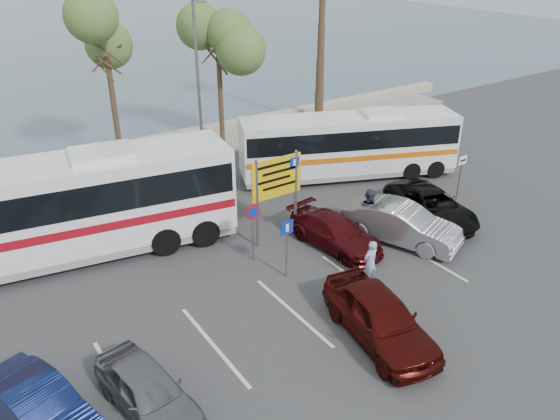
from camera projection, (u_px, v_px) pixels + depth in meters
ground at (304, 285)px, 19.06m from camera, size 120.00×120.00×0.00m
kerb_strip at (150, 160)px, 29.35m from camera, size 44.00×2.40×0.15m
seawall at (135, 146)px, 30.72m from camera, size 48.00×0.80×0.60m
tree_mid at (104, 37)px, 25.62m from camera, size 3.20×3.20×8.00m
tree_right at (217, 35)px, 28.85m from camera, size 3.20×3.20×7.40m
street_lamp_right at (198, 70)px, 28.45m from camera, size 0.45×1.15×8.01m
direction_sign at (277, 184)px, 20.82m from camera, size 2.20×0.12×3.60m
sign_no_stop at (253, 223)px, 19.80m from camera, size 0.60×0.08×2.35m
sign_parking at (287, 241)px, 18.88m from camera, size 0.50×0.07×2.25m
sign_taxi at (461, 172)px, 24.43m from camera, size 0.50×0.07×2.20m
lane_markings at (294, 311)px, 17.75m from camera, size 12.02×4.20×0.01m
coach_bus_left at (54, 215)px, 19.74m from camera, size 13.31×4.91×4.06m
coach_bus_right at (349, 148)px, 26.92m from camera, size 10.69×6.24×3.32m
car_silver_a at (148, 390)px, 13.83m from camera, size 1.99×3.85×1.25m
car_blue at (40, 407)px, 13.30m from camera, size 2.56×4.15×1.29m
car_maroon at (335, 232)px, 21.19m from camera, size 2.16×4.35×1.21m
car_red at (380, 317)px, 16.22m from camera, size 2.60×4.77×1.54m
suv_black at (431, 205)px, 23.17m from camera, size 3.20×5.11×1.32m
car_silver_b at (401, 224)px, 21.47m from camera, size 3.24×4.92×1.53m
pedestrian_near at (370, 262)px, 18.86m from camera, size 0.62×0.42×1.64m
pedestrian_far at (369, 212)px, 21.89m from camera, size 0.84×1.03×1.99m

